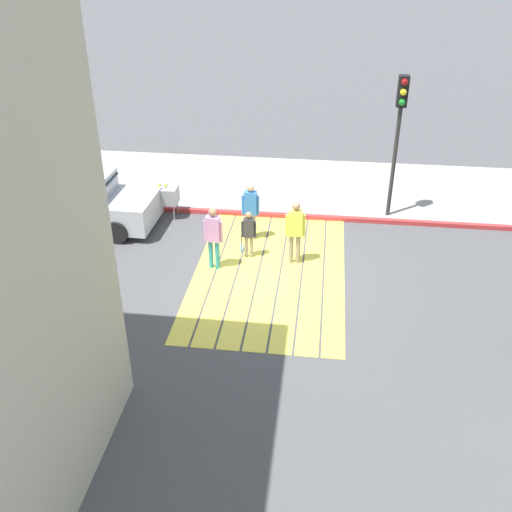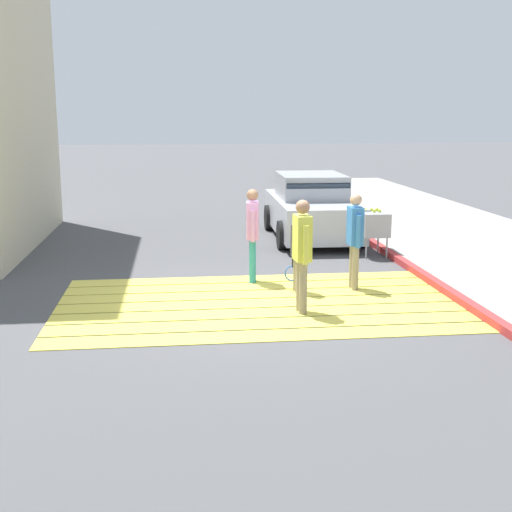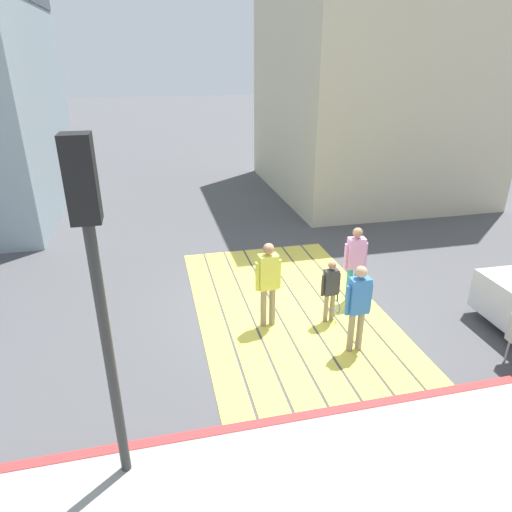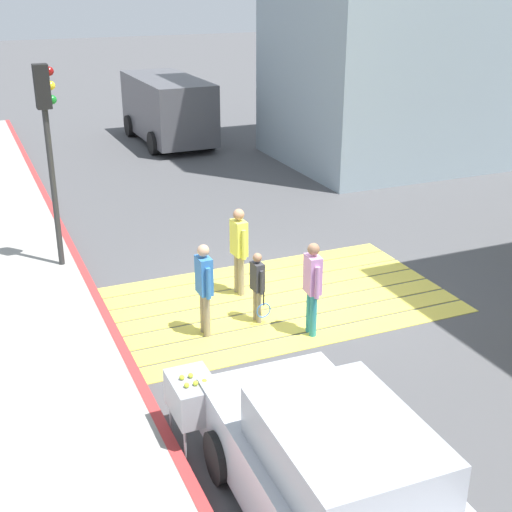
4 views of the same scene
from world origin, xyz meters
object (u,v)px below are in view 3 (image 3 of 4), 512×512
object	(u,v)px
traffic_light_corner	(93,255)
pedestrian_adult_trailing	(355,260)
pedestrian_child_with_racket	(331,288)
pedestrian_adult_lead	(358,303)
pedestrian_adult_side	(268,279)

from	to	relation	value
traffic_light_corner	pedestrian_adult_trailing	bearing A→B (deg)	-52.94
pedestrian_adult_trailing	pedestrian_child_with_racket	xyz separation A→B (m)	(-0.67, 0.80, -0.24)
pedestrian_adult_lead	pedestrian_adult_trailing	xyz separation A→B (m)	(1.69, -0.72, 0.01)
traffic_light_corner	pedestrian_adult_lead	xyz separation A→B (m)	(1.82, -3.93, -2.06)
traffic_light_corner	pedestrian_adult_trailing	world-z (taller)	traffic_light_corner
pedestrian_adult_trailing	pedestrian_adult_side	bearing A→B (deg)	104.59
pedestrian_adult_lead	pedestrian_adult_trailing	bearing A→B (deg)	-22.96
pedestrian_adult_lead	pedestrian_adult_side	distance (m)	1.75
pedestrian_adult_lead	pedestrian_adult_side	bearing A→B (deg)	48.35
pedestrian_adult_lead	pedestrian_child_with_racket	xyz separation A→B (m)	(1.02, 0.08, -0.22)
pedestrian_child_with_racket	pedestrian_adult_side	bearing A→B (deg)	83.40
traffic_light_corner	pedestrian_adult_side	bearing A→B (deg)	-41.32
traffic_light_corner	pedestrian_adult_lead	bearing A→B (deg)	-65.18
pedestrian_child_with_racket	traffic_light_corner	bearing A→B (deg)	126.41
pedestrian_adult_trailing	pedestrian_child_with_racket	distance (m)	1.07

